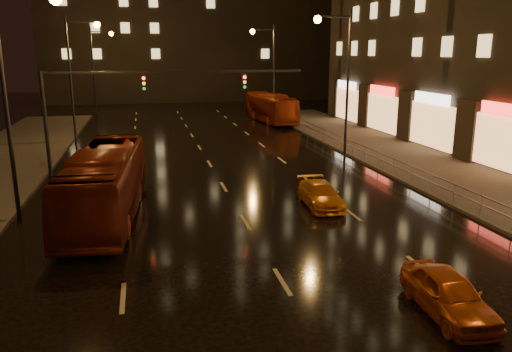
# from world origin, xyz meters

# --- Properties ---
(ground) EXTENTS (140.00, 140.00, 0.00)m
(ground) POSITION_xyz_m (0.00, 20.00, 0.00)
(ground) COLOR black
(ground) RESTS_ON ground
(sidewalk_right) EXTENTS (7.00, 70.00, 0.15)m
(sidewalk_right) POSITION_xyz_m (13.50, 15.00, 0.07)
(sidewalk_right) COLOR #38332D
(sidewalk_right) RESTS_ON ground
(traffic_signal) EXTENTS (15.31, 0.32, 6.20)m
(traffic_signal) POSITION_xyz_m (-5.06, 20.00, 4.74)
(traffic_signal) COLOR black
(traffic_signal) RESTS_ON ground
(railing_right) EXTENTS (0.05, 56.00, 1.00)m
(railing_right) POSITION_xyz_m (10.20, 18.00, 0.90)
(railing_right) COLOR #99999E
(railing_right) RESTS_ON sidewalk_right
(bus_red) EXTENTS (3.50, 11.20, 3.07)m
(bus_red) POSITION_xyz_m (-5.92, 12.21, 1.54)
(bus_red) COLOR #641D0E
(bus_red) RESTS_ON ground
(bus_curb) EXTENTS (3.35, 10.91, 2.99)m
(bus_curb) POSITION_xyz_m (9.00, 40.97, 1.50)
(bus_curb) COLOR #9B320F
(bus_curb) RESTS_ON ground
(taxi_near) EXTENTS (1.68, 3.74, 1.25)m
(taxi_near) POSITION_xyz_m (4.00, 1.00, 0.62)
(taxi_near) COLOR #BA4D11
(taxi_near) RESTS_ON ground
(taxi_far) EXTENTS (1.79, 3.98, 1.13)m
(taxi_far) POSITION_xyz_m (4.00, 11.51, 0.57)
(taxi_far) COLOR orange
(taxi_far) RESTS_ON ground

